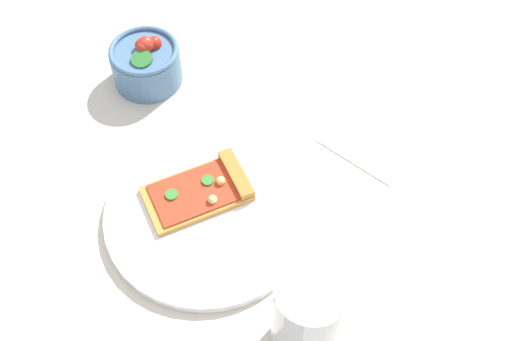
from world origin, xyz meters
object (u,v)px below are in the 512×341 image
object	(u,v)px
plate	(206,215)
soda_glass	(307,318)
salad_bowl	(146,63)
paper_napkin	(378,135)
pizza_slice_main	(206,189)

from	to	relation	value
plate	soda_glass	distance (m)	0.22
salad_bowl	paper_napkin	distance (m)	0.37
plate	paper_napkin	xyz separation A→B (m)	(0.01, 0.29, -0.01)
salad_bowl	soda_glass	distance (m)	0.48
soda_glass	salad_bowl	bearing A→B (deg)	176.09
salad_bowl	soda_glass	xyz separation A→B (m)	(0.48, -0.03, 0.03)
salad_bowl	paper_napkin	size ratio (longest dim) A/B	0.81
pizza_slice_main	salad_bowl	size ratio (longest dim) A/B	1.38
paper_napkin	plate	bearing A→B (deg)	-92.17
salad_bowl	soda_glass	size ratio (longest dim) A/B	0.77
soda_glass	paper_napkin	world-z (taller)	soda_glass
pizza_slice_main	salad_bowl	bearing A→B (deg)	172.39
paper_napkin	pizza_slice_main	bearing A→B (deg)	-98.18
plate	paper_napkin	distance (m)	0.29
pizza_slice_main	paper_napkin	distance (m)	0.27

